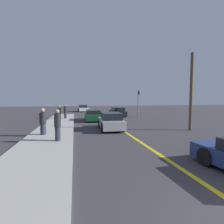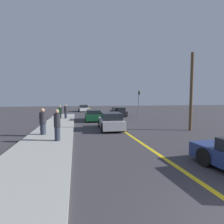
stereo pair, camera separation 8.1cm
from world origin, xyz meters
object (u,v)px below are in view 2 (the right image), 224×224
object	(u,v)px
pedestrian_far_standing	(66,111)
traffic_light	(139,101)
car_oncoming_far	(83,108)
pedestrian_mid_group	(43,122)
car_parked_left_lot	(118,112)
car_ahead_center	(111,121)
car_far_distant	(93,115)
pedestrian_by_sign	(60,112)
pedestrian_near_curb	(57,125)
utility_pole	(191,92)

from	to	relation	value
pedestrian_far_standing	traffic_light	bearing A→B (deg)	1.73
car_oncoming_far	pedestrian_mid_group	distance (m)	23.22
car_parked_left_lot	pedestrian_far_standing	world-z (taller)	pedestrian_far_standing
car_ahead_center	car_far_distant	bearing A→B (deg)	100.50
car_far_distant	pedestrian_by_sign	world-z (taller)	pedestrian_by_sign
pedestrian_far_standing	car_ahead_center	bearing A→B (deg)	-63.84
car_parked_left_lot	car_far_distant	bearing A→B (deg)	-129.87
car_ahead_center	car_parked_left_lot	world-z (taller)	car_ahead_center
car_ahead_center	pedestrian_by_sign	bearing A→B (deg)	121.88
car_oncoming_far	pedestrian_mid_group	bearing A→B (deg)	-101.79
car_far_distant	car_oncoming_far	world-z (taller)	car_oncoming_far
car_ahead_center	pedestrian_far_standing	bearing A→B (deg)	118.86
car_oncoming_far	pedestrian_by_sign	world-z (taller)	pedestrian_by_sign
car_far_distant	traffic_light	bearing A→B (deg)	23.14
car_parked_left_lot	traffic_light	world-z (taller)	traffic_light
pedestrian_near_curb	traffic_light	bearing A→B (deg)	52.12
car_far_distant	pedestrian_near_curb	xyz separation A→B (m)	(-3.04, -9.88, 0.41)
traffic_light	pedestrian_mid_group	bearing A→B (deg)	-136.19
car_ahead_center	car_oncoming_far	xyz separation A→B (m)	(-1.31, 21.25, -0.04)
car_parked_left_lot	car_ahead_center	bearing A→B (deg)	-105.23
pedestrian_mid_group	car_ahead_center	bearing A→B (deg)	18.42
pedestrian_far_standing	traffic_light	size ratio (longest dim) A/B	0.47
car_ahead_center	traffic_light	world-z (taller)	traffic_light
car_far_distant	pedestrian_mid_group	size ratio (longest dim) A/B	2.45
car_oncoming_far	pedestrian_mid_group	xyz separation A→B (m)	(-3.70, -22.92, 0.36)
car_far_distant	traffic_light	xyz separation A→B (m)	(6.46, 2.33, 1.65)
car_ahead_center	pedestrian_near_curb	world-z (taller)	pedestrian_near_curb
pedestrian_by_sign	utility_pole	bearing A→B (deg)	-43.26
car_parked_left_lot	traffic_light	xyz separation A→B (m)	(2.33, -2.34, 1.63)
traffic_light	utility_pole	xyz separation A→B (m)	(0.54, -10.26, 0.81)
utility_pole	pedestrian_by_sign	bearing A→B (deg)	136.74
pedestrian_mid_group	pedestrian_far_standing	bearing A→B (deg)	84.40
pedestrian_mid_group	pedestrian_by_sign	xyz separation A→B (m)	(0.25, 10.20, -0.09)
traffic_light	pedestrian_far_standing	bearing A→B (deg)	-178.27
car_far_distant	pedestrian_mid_group	bearing A→B (deg)	-114.65
car_far_distant	car_oncoming_far	size ratio (longest dim) A/B	1.00
car_parked_left_lot	pedestrian_far_standing	bearing A→B (deg)	-158.65
car_far_distant	car_parked_left_lot	xyz separation A→B (m)	(4.13, 4.68, 0.01)
pedestrian_near_curb	pedestrian_far_standing	size ratio (longest dim) A/B	1.06
car_oncoming_far	car_ahead_center	bearing A→B (deg)	-89.08
pedestrian_by_sign	car_parked_left_lot	bearing A→B (deg)	16.13
pedestrian_near_curb	pedestrian_by_sign	size ratio (longest dim) A/B	1.13
pedestrian_mid_group	traffic_light	distance (m)	14.77
pedestrian_near_curb	pedestrian_by_sign	xyz separation A→B (m)	(-0.88, 12.22, -0.12)
car_parked_left_lot	pedestrian_by_sign	xyz separation A→B (m)	(-8.05, -2.33, 0.28)
pedestrian_by_sign	pedestrian_near_curb	bearing A→B (deg)	-85.88
pedestrian_mid_group	pedestrian_by_sign	size ratio (longest dim) A/B	1.11
pedestrian_mid_group	pedestrian_by_sign	distance (m)	10.21
pedestrian_by_sign	car_oncoming_far	bearing A→B (deg)	74.81
car_parked_left_lot	car_oncoming_far	size ratio (longest dim) A/B	1.07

